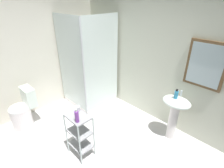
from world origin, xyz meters
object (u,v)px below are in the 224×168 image
object	(u,v)px
shower_stall	(89,85)
rinse_cup	(78,109)
storage_cart	(80,132)
pedestal_sink	(175,110)
conditioner_bottle_purple	(77,116)
toilet	(23,111)
hand_soap_bottle	(176,95)

from	to	relation	value
shower_stall	rinse_cup	bearing A→B (deg)	-44.05
storage_cart	rinse_cup	size ratio (longest dim) A/B	8.24
pedestal_sink	storage_cart	world-z (taller)	pedestal_sink
shower_stall	conditioner_bottle_purple	world-z (taller)	shower_stall
conditioner_bottle_purple	storage_cart	bearing A→B (deg)	142.40
pedestal_sink	toilet	bearing A→B (deg)	-141.55
pedestal_sink	storage_cart	bearing A→B (deg)	-121.25
toilet	conditioner_bottle_purple	xyz separation A→B (m)	(1.45, 0.30, 0.52)
rinse_cup	shower_stall	bearing A→B (deg)	135.95
storage_cart	hand_soap_bottle	size ratio (longest dim) A/B	4.47
conditioner_bottle_purple	rinse_cup	size ratio (longest dim) A/B	2.36
shower_stall	toilet	size ratio (longest dim) A/B	2.63
toilet	hand_soap_bottle	size ratio (longest dim) A/B	4.59
toilet	rinse_cup	distance (m)	1.41
shower_stall	rinse_cup	distance (m)	1.41
shower_stall	toilet	world-z (taller)	shower_stall
hand_soap_bottle	conditioner_bottle_purple	bearing A→B (deg)	-116.50
shower_stall	storage_cart	world-z (taller)	shower_stall
hand_soap_bottle	conditioner_bottle_purple	distance (m)	1.59
shower_stall	rinse_cup	size ratio (longest dim) A/B	22.26
pedestal_sink	hand_soap_bottle	xyz separation A→B (m)	(-0.02, -0.01, 0.30)
storage_cart	conditioner_bottle_purple	bearing A→B (deg)	-37.60
toilet	rinse_cup	world-z (taller)	rinse_cup
storage_cart	hand_soap_bottle	distance (m)	1.63
shower_stall	toilet	xyz separation A→B (m)	(-0.26, -1.40, -0.15)
storage_cart	toilet	bearing A→B (deg)	-164.76
pedestal_sink	hand_soap_bottle	distance (m)	0.30
hand_soap_bottle	rinse_cup	xyz separation A→B (m)	(-0.90, -1.28, -0.10)
hand_soap_bottle	rinse_cup	bearing A→B (deg)	-125.22
pedestal_sink	toilet	distance (m)	2.79
toilet	storage_cart	bearing A→B (deg)	15.24
storage_cart	shower_stall	bearing A→B (deg)	136.64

